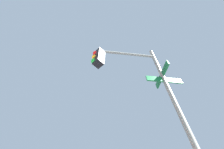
% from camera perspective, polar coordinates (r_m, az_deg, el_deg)
% --- Properties ---
extents(traffic_signal_near, '(1.89, 2.19, 5.67)m').
position_cam_1_polar(traffic_signal_near, '(3.96, 9.35, -0.87)').
color(traffic_signal_near, slate).
rests_on(traffic_signal_near, ground_plane).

